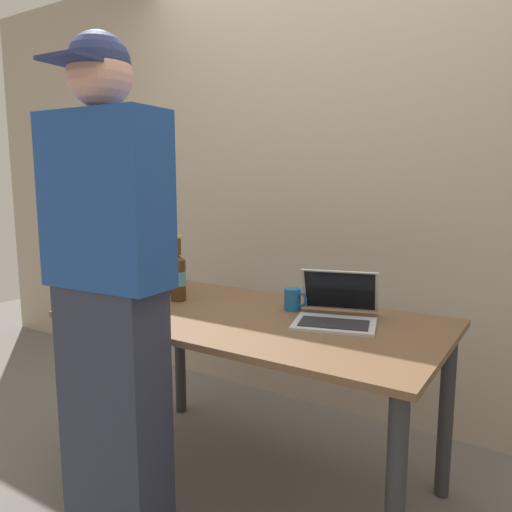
# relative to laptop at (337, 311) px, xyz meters

# --- Properties ---
(ground_plane) EXTENTS (8.00, 8.00, 0.00)m
(ground_plane) POSITION_rel_laptop_xyz_m (-0.32, -0.11, -0.79)
(ground_plane) COLOR slate
(ground_plane) RESTS_ON ground
(desk) EXTENTS (1.54, 0.82, 0.75)m
(desk) POSITION_rel_laptop_xyz_m (-0.32, -0.11, -0.15)
(desk) COLOR brown
(desk) RESTS_ON ground
(laptop) EXTENTS (0.39, 0.40, 0.19)m
(laptop) POSITION_rel_laptop_xyz_m (0.00, 0.00, 0.00)
(laptop) COLOR #B7BABC
(laptop) RESTS_ON desk
(beer_bottle_green) EXTENTS (0.07, 0.07, 0.30)m
(beer_bottle_green) POSITION_rel_laptop_xyz_m (-0.75, -0.07, 0.07)
(beer_bottle_green) COLOR #472B14
(beer_bottle_green) RESTS_ON desk
(beer_bottle_dark) EXTENTS (0.07, 0.07, 0.29)m
(beer_bottle_dark) POSITION_rel_laptop_xyz_m (-0.88, -0.04, 0.06)
(beer_bottle_dark) COLOR brown
(beer_bottle_dark) RESTS_ON desk
(beer_bottle_amber) EXTENTS (0.06, 0.06, 0.30)m
(beer_bottle_amber) POSITION_rel_laptop_xyz_m (-0.94, -0.12, 0.08)
(beer_bottle_amber) COLOR #1E5123
(beer_bottle_amber) RESTS_ON desk
(beer_bottle_brown) EXTENTS (0.08, 0.08, 0.29)m
(beer_bottle_brown) POSITION_rel_laptop_xyz_m (-0.93, 0.02, 0.06)
(beer_bottle_brown) COLOR #333333
(beer_bottle_brown) RESTS_ON desk
(person_figure) EXTENTS (0.43, 0.28, 1.75)m
(person_figure) POSITION_rel_laptop_xyz_m (-0.50, -0.69, 0.11)
(person_figure) COLOR #2D3347
(person_figure) RESTS_ON ground
(coffee_mug) EXTENTS (0.11, 0.07, 0.09)m
(coffee_mug) POSITION_rel_laptop_xyz_m (-0.23, 0.06, 0.00)
(coffee_mug) COLOR #19598C
(coffee_mug) RESTS_ON desk
(back_wall) EXTENTS (6.00, 0.10, 2.60)m
(back_wall) POSITION_rel_laptop_xyz_m (-0.32, 0.78, 0.51)
(back_wall) COLOR tan
(back_wall) RESTS_ON ground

